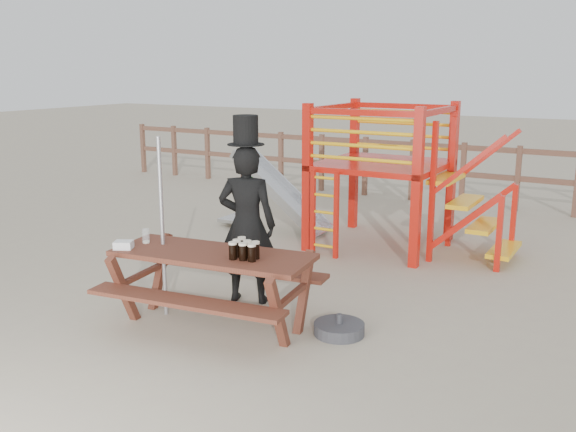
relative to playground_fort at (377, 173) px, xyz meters
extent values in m
plane|color=tan|center=(-0.12, -3.58, -1.07)|extent=(60.00, 60.00, 0.00)
cube|color=brown|center=(-0.12, 3.42, 0.03)|extent=(15.00, 0.06, 0.10)
cube|color=brown|center=(-0.12, 3.42, -0.47)|extent=(15.00, 0.06, 0.10)
cube|color=brown|center=(-7.62, 3.42, -0.47)|extent=(0.09, 0.09, 1.20)
cube|color=brown|center=(-6.62, 3.42, -0.47)|extent=(0.09, 0.09, 1.20)
cube|color=brown|center=(-5.62, 3.42, -0.47)|extent=(0.09, 0.09, 1.20)
cube|color=brown|center=(-4.62, 3.42, -0.47)|extent=(0.09, 0.09, 1.20)
cube|color=brown|center=(-3.62, 3.42, -0.47)|extent=(0.09, 0.09, 1.20)
cube|color=brown|center=(-2.62, 3.42, -0.47)|extent=(0.09, 0.09, 1.20)
cube|color=brown|center=(-1.62, 3.42, -0.47)|extent=(0.09, 0.09, 1.20)
cube|color=brown|center=(-0.62, 3.42, -0.47)|extent=(0.09, 0.09, 1.20)
cube|color=brown|center=(0.38, 3.42, -0.47)|extent=(0.09, 0.09, 1.20)
cube|color=brown|center=(1.38, 3.42, -0.47)|extent=(0.09, 0.09, 1.20)
cube|color=red|center=(-0.72, -0.78, -0.02)|extent=(0.12, 0.12, 2.10)
cube|color=red|center=(0.88, -0.78, -0.02)|extent=(0.12, 0.12, 2.10)
cube|color=red|center=(-0.72, 0.82, -0.02)|extent=(0.12, 0.12, 2.10)
cube|color=red|center=(0.88, 0.82, -0.02)|extent=(0.12, 0.12, 2.10)
cube|color=red|center=(0.08, 0.02, 0.13)|extent=(1.72, 1.72, 0.08)
cube|color=red|center=(0.08, -0.78, 0.93)|extent=(1.60, 0.08, 0.08)
cube|color=red|center=(0.08, 0.82, 0.93)|extent=(1.60, 0.08, 0.08)
cube|color=red|center=(-0.72, 0.02, 0.93)|extent=(0.08, 1.60, 0.08)
cube|color=red|center=(0.88, 0.02, 0.93)|extent=(0.08, 1.60, 0.08)
cylinder|color=yellow|center=(0.08, -0.78, 0.31)|extent=(1.50, 0.05, 0.05)
cylinder|color=yellow|center=(0.08, 0.82, 0.31)|extent=(1.50, 0.05, 0.05)
cylinder|color=yellow|center=(0.08, -0.78, 0.49)|extent=(1.50, 0.05, 0.05)
cylinder|color=yellow|center=(0.08, 0.82, 0.49)|extent=(1.50, 0.05, 0.05)
cylinder|color=yellow|center=(0.08, -0.78, 0.67)|extent=(1.50, 0.05, 0.05)
cylinder|color=yellow|center=(0.08, 0.82, 0.67)|extent=(1.50, 0.05, 0.05)
cylinder|color=yellow|center=(0.08, -0.78, 0.85)|extent=(1.50, 0.05, 0.05)
cylinder|color=yellow|center=(0.08, 0.82, 0.85)|extent=(1.50, 0.05, 0.05)
cube|color=red|center=(-0.55, -0.93, -0.47)|extent=(0.06, 0.06, 1.20)
cube|color=red|center=(-0.19, -0.93, -0.47)|extent=(0.06, 0.06, 1.20)
cylinder|color=yellow|center=(-0.37, -0.93, -0.92)|extent=(0.36, 0.04, 0.04)
cylinder|color=yellow|center=(-0.37, -0.93, -0.68)|extent=(0.36, 0.04, 0.04)
cylinder|color=yellow|center=(-0.37, -0.93, -0.44)|extent=(0.36, 0.04, 0.04)
cylinder|color=yellow|center=(-0.37, -0.93, -0.20)|extent=(0.36, 0.04, 0.04)
cylinder|color=yellow|center=(-0.37, -0.93, 0.04)|extent=(0.36, 0.04, 0.04)
cube|color=yellow|center=(1.03, 0.02, 0.01)|extent=(0.30, 0.90, 0.06)
cube|color=yellow|center=(1.31, 0.02, -0.29)|extent=(0.30, 0.90, 0.06)
cube|color=yellow|center=(1.59, 0.02, -0.59)|extent=(0.30, 0.90, 0.06)
cube|color=yellow|center=(1.87, 0.02, -0.89)|extent=(0.30, 0.90, 0.06)
cube|color=red|center=(1.43, -0.43, -0.47)|extent=(0.95, 0.08, 0.86)
cube|color=red|center=(1.43, 0.47, -0.47)|extent=(0.95, 0.08, 0.86)
cube|color=#B2B5BA|center=(-1.62, 0.02, -0.45)|extent=(1.53, 0.55, 1.21)
cube|color=#B2B5BA|center=(-1.62, -0.25, -0.41)|extent=(1.58, 0.04, 1.28)
cube|color=#B2B5BA|center=(-1.62, 0.29, -0.41)|extent=(1.58, 0.04, 1.28)
cube|color=#B2B5BA|center=(-2.52, 0.02, -0.97)|extent=(0.35, 0.55, 0.05)
cube|color=brown|center=(-0.24, -3.69, -0.32)|extent=(2.09, 1.00, 0.05)
cube|color=brown|center=(-0.17, -4.24, -0.62)|extent=(2.03, 0.53, 0.04)
cube|color=brown|center=(-0.31, -3.15, -0.62)|extent=(2.03, 0.53, 0.04)
cube|color=brown|center=(-1.09, -3.80, -0.71)|extent=(0.23, 1.21, 0.73)
cube|color=brown|center=(0.61, -3.59, -0.71)|extent=(0.23, 1.21, 0.73)
imported|color=black|center=(-0.34, -2.92, -0.19)|extent=(0.75, 0.61, 1.77)
cube|color=#0B8327|center=(-0.38, -2.78, 0.02)|extent=(0.07, 0.04, 0.41)
cylinder|color=black|center=(-0.34, -2.92, 0.70)|extent=(0.40, 0.40, 0.01)
cylinder|color=black|center=(-0.34, -2.92, 0.86)|extent=(0.27, 0.27, 0.31)
cube|color=white|center=(-0.38, -2.79, 0.97)|extent=(0.14, 0.05, 0.04)
cylinder|color=#B2B2B7|center=(-0.87, -3.70, -0.12)|extent=(0.04, 0.04, 1.90)
cylinder|color=#37373C|center=(0.96, -3.26, -1.01)|extent=(0.50, 0.50, 0.12)
cylinder|color=#37373C|center=(0.96, -3.26, -0.91)|extent=(0.06, 0.06, 0.10)
cube|color=white|center=(-1.11, -4.04, -0.25)|extent=(0.22, 0.21, 0.08)
cylinder|color=black|center=(0.07, -3.79, -0.22)|extent=(0.08, 0.08, 0.15)
cylinder|color=#EFE0C3|center=(0.07, -3.79, -0.13)|extent=(0.08, 0.08, 0.02)
cylinder|color=black|center=(0.17, -3.77, -0.22)|extent=(0.08, 0.08, 0.15)
cylinder|color=#EFE0C3|center=(0.17, -3.77, -0.13)|extent=(0.08, 0.08, 0.02)
cylinder|color=black|center=(0.27, -3.76, -0.22)|extent=(0.08, 0.08, 0.15)
cylinder|color=#EFE0C3|center=(0.27, -3.76, -0.13)|extent=(0.08, 0.08, 0.02)
cylinder|color=black|center=(0.05, -3.69, -0.22)|extent=(0.08, 0.08, 0.15)
cylinder|color=#EFE0C3|center=(0.05, -3.69, -0.13)|extent=(0.08, 0.08, 0.02)
cylinder|color=black|center=(0.16, -3.67, -0.22)|extent=(0.08, 0.08, 0.15)
cylinder|color=#EFE0C3|center=(0.16, -3.67, -0.13)|extent=(0.08, 0.08, 0.02)
cylinder|color=black|center=(0.25, -3.66, -0.22)|extent=(0.08, 0.08, 0.15)
cylinder|color=#EFE0C3|center=(0.25, -3.66, -0.13)|extent=(0.08, 0.08, 0.02)
cylinder|color=black|center=(0.05, -3.59, -0.22)|extent=(0.08, 0.08, 0.15)
cylinder|color=#EFE0C3|center=(0.05, -3.59, -0.13)|extent=(0.08, 0.08, 0.02)
cylinder|color=silver|center=(-1.06, -3.75, -0.22)|extent=(0.08, 0.08, 0.15)
cylinder|color=#EFE0C3|center=(-1.06, -3.75, -0.28)|extent=(0.07, 0.07, 0.02)
camera|label=1|loc=(3.47, -8.65, 1.52)|focal=40.00mm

